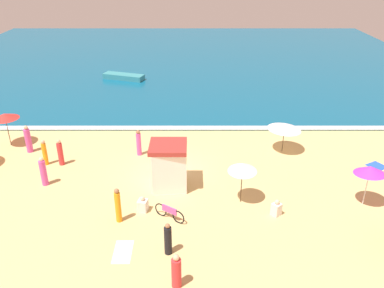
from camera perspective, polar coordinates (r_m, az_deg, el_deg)
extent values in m
plane|color=#D8B775|center=(24.25, -3.14, -3.81)|extent=(60.00, 60.00, 0.00)
cube|color=#0F567A|center=(50.47, -1.48, 12.22)|extent=(60.00, 44.00, 0.10)
cube|color=white|center=(29.83, -2.52, 2.38)|extent=(57.00, 0.70, 0.01)
cube|color=white|center=(22.08, -3.31, -3.45)|extent=(2.04, 2.01, 2.40)
cube|color=#A5332D|center=(21.46, -3.40, -0.37)|extent=(2.05, 2.01, 0.25)
cylinder|color=#4C3823|center=(26.79, 13.19, 0.87)|extent=(0.05, 0.05, 1.95)
cone|color=white|center=(26.46, 13.37, 2.48)|extent=(2.35, 2.33, 0.53)
cylinder|color=#4C3823|center=(20.88, 7.27, -5.69)|extent=(0.05, 0.05, 2.27)
cone|color=white|center=(20.40, 7.42, -3.37)|extent=(1.88, 1.90, 0.53)
cylinder|color=silver|center=(22.40, 24.05, -5.64)|extent=(0.05, 0.05, 2.27)
cone|color=#B733C6|center=(21.94, 24.50, -3.46)|extent=(2.16, 2.18, 0.56)
cylinder|color=#4C3823|center=(29.64, -25.02, 1.88)|extent=(0.05, 0.05, 2.29)
cone|color=red|center=(29.29, -25.39, 3.68)|extent=(2.00, 1.99, 0.40)
torus|color=black|center=(19.66, -1.90, -10.54)|extent=(0.63, 0.45, 0.72)
torus|color=black|center=(20.22, -4.45, -9.46)|extent=(0.63, 0.45, 0.72)
cube|color=#D84CA5|center=(19.81, -3.21, -9.48)|extent=(0.76, 0.55, 0.36)
cylinder|color=#D84CA5|center=(25.92, -7.61, -0.04)|extent=(0.44, 0.44, 1.52)
sphere|color=#9E6B47|center=(25.55, -7.72, 1.75)|extent=(0.27, 0.27, 0.27)
cylinder|color=red|center=(25.84, -18.42, -1.37)|extent=(0.41, 0.41, 1.48)
sphere|color=#DBA884|center=(25.48, -18.68, 0.35)|extent=(0.27, 0.27, 0.27)
cylinder|color=red|center=(16.30, -2.19, -18.17)|extent=(0.44, 0.44, 1.35)
sphere|color=#DBA884|center=(15.76, -2.24, -16.10)|extent=(0.27, 0.27, 0.27)
cylinder|color=black|center=(17.74, -3.41, -13.78)|extent=(0.45, 0.45, 1.39)
sphere|color=#9E6B47|center=(17.25, -3.48, -11.75)|extent=(0.22, 0.22, 0.22)
cylinder|color=#D84CA5|center=(23.93, -20.61, -3.92)|extent=(0.45, 0.45, 1.54)
sphere|color=beige|center=(23.53, -20.94, -2.06)|extent=(0.24, 0.24, 0.24)
cylinder|color=#D84CA5|center=(28.23, -22.53, 0.47)|extent=(0.49, 0.49, 1.63)
sphere|color=#DBA884|center=(27.87, -22.85, 2.22)|extent=(0.28, 0.28, 0.28)
cube|color=white|center=(20.61, 12.20, -9.26)|extent=(0.58, 0.58, 0.67)
sphere|color=beige|center=(20.36, 12.32, -8.22)|extent=(0.25, 0.25, 0.25)
cylinder|color=orange|center=(19.81, -10.57, -8.97)|extent=(0.41, 0.41, 1.65)
sphere|color=#9E6B47|center=(19.30, -10.79, -6.69)|extent=(0.25, 0.25, 0.25)
cylinder|color=orange|center=(26.19, -20.44, -1.36)|extent=(0.40, 0.40, 1.45)
sphere|color=#DBA884|center=(25.84, -20.72, 0.30)|extent=(0.26, 0.26, 0.26)
cube|color=white|center=(20.64, -7.05, -8.82)|extent=(0.57, 0.57, 0.63)
sphere|color=beige|center=(20.40, -7.12, -7.84)|extent=(0.24, 0.24, 0.24)
cube|color=blue|center=(27.23, 25.30, -2.94)|extent=(1.38, 1.37, 0.01)
cube|color=white|center=(18.46, -9.89, -15.12)|extent=(0.83, 1.54, 0.01)
cube|color=teal|center=(42.32, -9.76, 9.60)|extent=(4.49, 2.59, 0.55)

